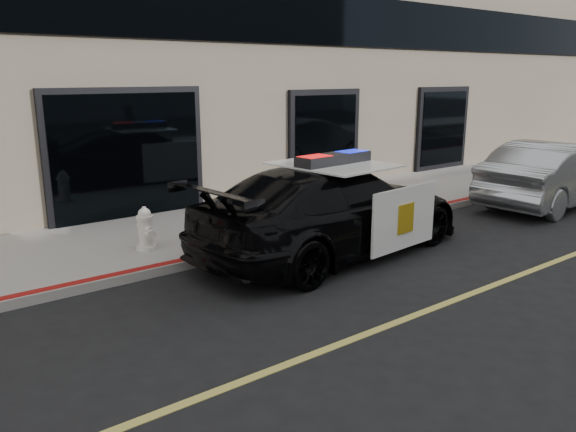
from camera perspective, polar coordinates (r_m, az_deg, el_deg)
ground at (r=7.72m, az=12.34°, el=-10.02°), size 120.00×120.00×0.00m
sidewalk_n at (r=11.56m, az=-7.78°, el=-1.24°), size 60.00×3.50×0.15m
police_car at (r=9.93m, az=4.59°, el=0.66°), size 3.32×5.95×1.81m
silver_sedan at (r=15.06m, az=25.48°, el=3.88°), size 2.22×4.97×1.57m
fire_hydrant at (r=10.04m, az=-14.27°, el=-1.36°), size 0.35×0.48×0.76m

